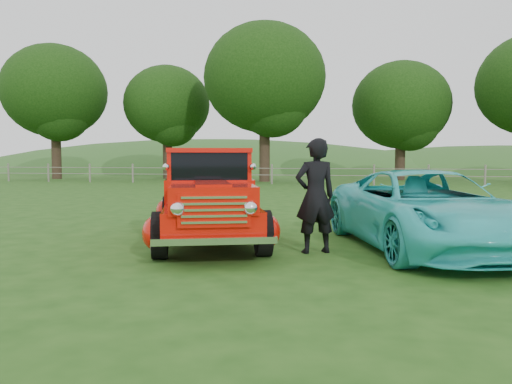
% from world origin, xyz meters
% --- Properties ---
extents(ground, '(140.00, 140.00, 0.00)m').
position_xyz_m(ground, '(0.00, 0.00, 0.00)').
color(ground, '#1E4813').
rests_on(ground, ground).
extents(distant_hills, '(116.00, 60.00, 18.00)m').
position_xyz_m(distant_hills, '(-4.08, 59.46, -4.55)').
color(distant_hills, '#2A5D22').
rests_on(distant_hills, ground).
extents(fence_line, '(48.00, 0.12, 1.20)m').
position_xyz_m(fence_line, '(0.00, 22.00, 0.60)').
color(fence_line, slate).
rests_on(fence_line, ground).
extents(tree_far_west, '(7.60, 7.60, 9.93)m').
position_xyz_m(tree_far_west, '(-20.00, 26.00, 6.49)').
color(tree_far_west, black).
rests_on(tree_far_west, ground).
extents(tree_mid_west, '(6.40, 6.40, 8.46)m').
position_xyz_m(tree_mid_west, '(-12.00, 28.00, 5.55)').
color(tree_mid_west, black).
rests_on(tree_mid_west, ground).
extents(tree_near_west, '(8.00, 8.00, 10.42)m').
position_xyz_m(tree_near_west, '(-4.00, 25.00, 6.80)').
color(tree_near_west, black).
rests_on(tree_near_west, ground).
extents(tree_near_east, '(6.80, 6.80, 8.33)m').
position_xyz_m(tree_near_east, '(5.00, 29.00, 5.25)').
color(tree_near_east, black).
rests_on(tree_near_east, ground).
extents(red_pickup, '(3.34, 5.28, 1.78)m').
position_xyz_m(red_pickup, '(-0.73, 1.50, 0.80)').
color(red_pickup, black).
rests_on(red_pickup, ground).
extents(teal_sedan, '(3.69, 5.48, 1.40)m').
position_xyz_m(teal_sedan, '(3.21, 1.48, 0.70)').
color(teal_sedan, '#33CCC9').
rests_on(teal_sedan, ground).
extents(man, '(0.84, 0.72, 1.93)m').
position_xyz_m(man, '(1.35, 0.80, 0.97)').
color(man, black).
rests_on(man, ground).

